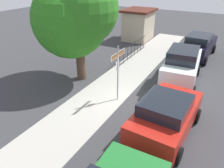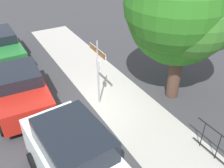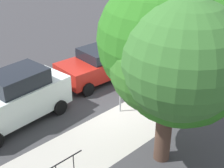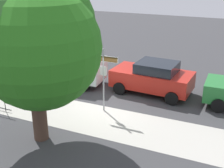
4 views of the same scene
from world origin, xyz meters
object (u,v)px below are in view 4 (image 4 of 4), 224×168
(car_white, at_px, (65,64))
(street_sign, at_px, (103,70))
(shade_tree, at_px, (30,38))
(car_red, at_px, (153,77))

(car_white, bearing_deg, street_sign, 141.11)
(street_sign, bearing_deg, shade_tree, 70.43)
(street_sign, bearing_deg, car_red, -115.71)
(shade_tree, xyz_separation_m, car_white, (2.36, -5.57, -2.80))
(street_sign, distance_m, shade_tree, 3.89)
(street_sign, relative_size, shade_tree, 0.47)
(shade_tree, height_order, car_white, shade_tree)
(shade_tree, bearing_deg, street_sign, -109.57)
(shade_tree, distance_m, car_white, 6.67)
(car_red, relative_size, car_white, 0.90)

